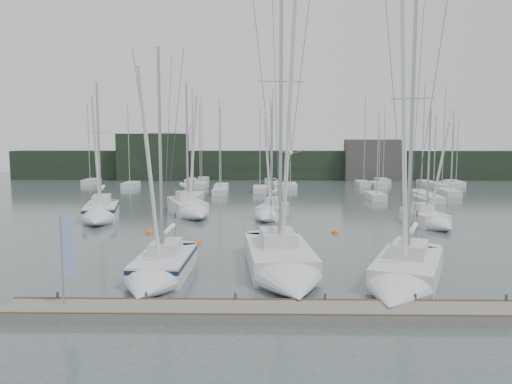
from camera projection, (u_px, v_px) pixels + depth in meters
The scene contains 18 objects.
ground at pixel (278, 282), 26.29m from camera, with size 160.00×160.00×0.00m, color #404E4B.
dock at pixel (281, 311), 21.30m from camera, with size 24.00×2.00×0.40m, color #63635E.
far_treeline at pixel (269, 165), 87.60m from camera, with size 90.00×4.00×5.00m, color black.
far_building_left at pixel (153, 157), 85.80m from camera, with size 12.00×3.00×8.00m, color black.
far_building_right at pixel (374, 160), 85.18m from camera, with size 10.00×3.00×7.00m, color #44423F.
mast_forest at pixel (305, 186), 71.76m from camera, with size 58.46×28.22×14.66m.
sailboat_near_left at pixel (158, 273), 26.03m from camera, with size 2.91×8.98×13.22m.
sailboat_near_center at pixel (285, 268), 26.64m from camera, with size 4.58×11.90×18.12m.
sailboat_near_right at pixel (403, 279), 24.68m from camera, with size 6.52×9.87×16.15m.
sailboat_mid_a at pixel (100, 214), 44.80m from camera, with size 4.70×9.24×13.25m.
sailboat_mid_b at pixel (191, 210), 47.55m from camera, with size 5.87×9.26×13.54m.
sailboat_mid_c at pixel (270, 213), 45.86m from camera, with size 3.68×6.78×11.16m.
sailboat_mid_e at pixel (432, 221), 41.83m from camera, with size 3.37×7.14×10.70m.
buoy_a at pixel (198, 243), 35.68m from camera, with size 0.51×0.51×0.51m, color orange.
buoy_b at pixel (335, 233), 39.39m from camera, with size 0.60×0.60×0.60m, color orange.
buoy_c at pixel (149, 233), 39.40m from camera, with size 0.62×0.62×0.62m, color orange.
dock_banner at pixel (66, 251), 21.50m from camera, with size 0.58×0.18×3.90m.
seagull at pixel (291, 153), 24.76m from camera, with size 1.08×0.50×0.21m.
Camera 1 is at (-0.69, -25.60, 7.68)m, focal length 35.00 mm.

